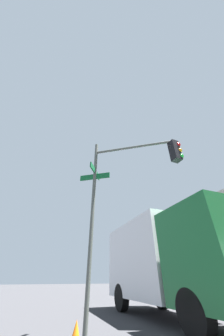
# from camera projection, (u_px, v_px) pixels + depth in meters

# --- Properties ---
(traffic_signal_near) EXTENTS (2.31, 2.97, 5.75)m
(traffic_signal_near) POSITION_uv_depth(u_px,v_px,m) (131.00, 177.00, 5.84)
(traffic_signal_near) COLOR #474C47
(traffic_signal_near) RESTS_ON ground_plane
(box_truck_second) EXTENTS (7.21, 2.75, 3.41)m
(box_truck_second) POSITION_uv_depth(u_px,v_px,m) (165.00, 258.00, 6.88)
(box_truck_second) COLOR #19592D
(box_truck_second) RESTS_ON ground_plane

